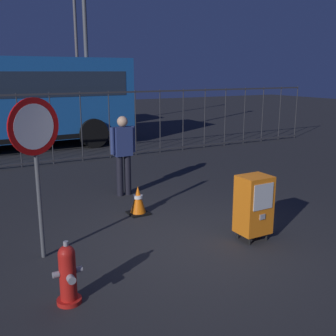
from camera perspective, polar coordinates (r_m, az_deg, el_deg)
The scene contains 9 objects.
ground_plane at distance 6.28m, azimuth 3.03°, elevation -10.57°, with size 60.00×60.00×0.00m, color #262628.
fire_hydrant at distance 4.80m, azimuth -13.90°, elevation -14.31°, with size 0.33×0.32×0.75m.
newspaper_box_primary at distance 6.36m, azimuth 11.94°, elevation -5.04°, with size 0.48×0.42×1.02m.
stop_sign at distance 5.64m, azimuth -18.12°, elevation 3.03°, with size 0.71×0.31×2.23m.
pedestrian at distance 8.44m, azimuth -6.32°, elevation 2.38°, with size 0.55×0.22×1.67m.
traffic_cone at distance 7.45m, azimuth -4.23°, elevation -4.56°, with size 0.36×0.36×0.53m.
fence_barrier at distance 11.86m, azimuth -14.05°, elevation 5.58°, with size 18.03×0.04×2.00m.
street_light_near_left at distance 14.50m, azimuth -11.59°, elevation 19.18°, with size 0.32×0.32×7.02m.
street_light_near_right at distance 19.52m, azimuth -12.82°, elevation 17.88°, with size 0.32×0.32×7.23m.
Camera 1 is at (-3.10, -4.84, 2.55)m, focal length 43.40 mm.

